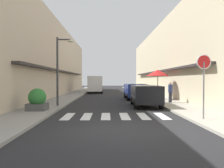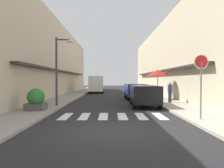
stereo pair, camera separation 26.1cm
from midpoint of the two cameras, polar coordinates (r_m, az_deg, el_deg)
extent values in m
plane|color=#232326|center=(25.41, -0.60, -3.11)|extent=(93.88, 93.88, 0.00)
cube|color=gray|center=(25.75, -10.59, -2.94)|extent=(2.37, 59.74, 0.12)
cube|color=#ADA899|center=(25.84, 9.35, -2.92)|extent=(2.37, 59.74, 0.12)
cube|color=#C6B299|center=(27.72, -17.80, 5.71)|extent=(5.00, 40.41, 8.23)
cube|color=#332D2D|center=(26.99, -12.18, 3.06)|extent=(0.50, 28.28, 0.16)
cube|color=beige|center=(27.88, 16.45, 5.77)|extent=(5.00, 40.41, 8.32)
cube|color=#332D2D|center=(27.09, 10.88, 3.06)|extent=(0.50, 28.28, 0.16)
cube|color=silver|center=(11.63, -11.76, -8.04)|extent=(0.45, 2.20, 0.01)
cube|color=silver|center=(11.49, -7.05, -8.14)|extent=(0.45, 2.20, 0.01)
cube|color=silver|center=(11.43, -2.26, -8.17)|extent=(0.45, 2.20, 0.01)
cube|color=silver|center=(11.46, 2.55, -8.16)|extent=(0.45, 2.20, 0.01)
cube|color=silver|center=(11.56, 7.30, -8.08)|extent=(0.45, 2.20, 0.01)
cube|color=silver|center=(11.73, 11.94, -7.96)|extent=(0.45, 2.20, 0.01)
cube|color=black|center=(15.56, 8.01, -2.48)|extent=(1.88, 4.14, 1.13)
cube|color=black|center=(15.35, 8.14, -1.39)|extent=(1.54, 2.33, 0.56)
cylinder|color=black|center=(16.86, 4.73, -4.13)|extent=(0.24, 0.65, 0.64)
cylinder|color=black|center=(17.05, 10.09, -4.08)|extent=(0.24, 0.65, 0.64)
cylinder|color=black|center=(14.19, 5.50, -5.10)|extent=(0.24, 0.65, 0.64)
cylinder|color=black|center=(14.41, 11.84, -5.03)|extent=(0.24, 0.65, 0.64)
cube|color=navy|center=(21.42, 5.47, -1.51)|extent=(1.83, 4.06, 1.13)
cube|color=black|center=(21.21, 5.54, -0.71)|extent=(1.52, 2.28, 0.56)
cylinder|color=black|center=(22.68, 3.02, -2.80)|extent=(0.23, 0.64, 0.64)
cylinder|color=black|center=(22.88, 6.99, -2.77)|extent=(0.23, 0.64, 0.64)
cylinder|color=black|center=(20.04, 3.74, -3.30)|extent=(0.23, 0.64, 0.64)
cylinder|color=black|center=(20.27, 8.22, -3.26)|extent=(0.23, 0.64, 0.64)
cube|color=silver|center=(32.09, -4.43, 0.14)|extent=(2.04, 5.43, 2.03)
cube|color=black|center=(31.82, -4.46, 1.49)|extent=(1.69, 3.05, 0.56)
cylinder|color=black|center=(33.95, -5.82, -1.53)|extent=(0.23, 0.64, 0.64)
cylinder|color=black|center=(33.88, -2.80, -1.53)|extent=(0.23, 0.64, 0.64)
cylinder|color=black|center=(30.40, -6.25, -1.83)|extent=(0.23, 0.64, 0.64)
cylinder|color=black|center=(30.32, -2.87, -1.83)|extent=(0.23, 0.64, 0.64)
cylinder|color=slate|center=(10.58, 21.59, -1.54)|extent=(0.07, 0.07, 2.51)
cylinder|color=red|center=(10.60, 21.64, 5.26)|extent=(0.64, 0.03, 0.64)
torus|color=white|center=(10.60, 21.64, 5.26)|extent=(0.65, 0.05, 0.65)
cylinder|color=#38383D|center=(15.46, -14.17, 3.10)|extent=(0.14, 0.14, 4.57)
cylinder|color=#38383D|center=(15.59, -12.57, 10.98)|extent=(0.90, 0.10, 0.10)
ellipsoid|color=beige|center=(15.49, -10.90, 10.68)|extent=(0.44, 0.28, 0.20)
cylinder|color=#262626|center=(20.69, 11.18, -3.66)|extent=(0.48, 0.48, 0.06)
cylinder|color=#4C3823|center=(20.63, 11.19, -0.47)|extent=(0.06, 0.06, 2.36)
cone|color=red|center=(20.63, 11.20, 2.81)|extent=(2.11, 2.11, 0.55)
cube|color=#4C4C4C|center=(13.51, -18.96, -5.49)|extent=(1.05, 1.05, 0.39)
sphere|color=#2D7533|center=(13.46, -18.97, -3.19)|extent=(1.00, 1.00, 1.00)
cylinder|color=#282B33|center=(17.77, 14.19, -3.31)|extent=(0.26, 0.26, 0.76)
cylinder|color=navy|center=(17.73, 14.20, -1.11)|extent=(0.34, 0.34, 0.60)
sphere|color=tan|center=(17.72, 14.21, 0.19)|extent=(0.21, 0.21, 0.21)
camera|label=1|loc=(0.13, -90.36, -0.01)|focal=35.99mm
camera|label=2|loc=(0.13, 89.64, 0.01)|focal=35.99mm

